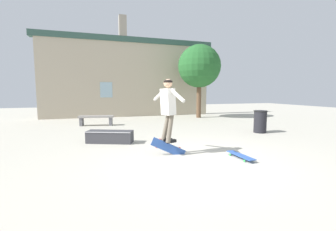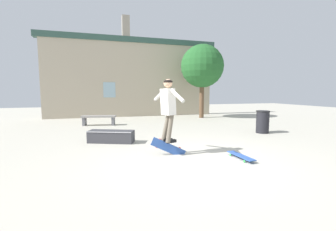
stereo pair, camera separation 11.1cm
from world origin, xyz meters
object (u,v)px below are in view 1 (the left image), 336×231
at_px(park_bench, 96,118).
at_px(skateboard_flipping, 168,148).
at_px(skateboard_resting, 241,155).
at_px(trash_bin, 260,121).
at_px(skate_ledge, 110,137).
at_px(skater, 168,105).
at_px(tree_right, 199,67).

relative_size(park_bench, skateboard_flipping, 1.82).
bearing_deg(skateboard_resting, trash_bin, -48.72).
relative_size(skate_ledge, skater, 0.94).
distance_m(tree_right, skateboard_flipping, 8.59).
distance_m(skate_ledge, skateboard_resting, 3.81).
relative_size(tree_right, park_bench, 2.69).
bearing_deg(skateboard_resting, skate_ledge, 44.90).
bearing_deg(park_bench, skateboard_flipping, -61.69).
height_order(trash_bin, skater, skater).
distance_m(tree_right, park_bench, 6.56).
bearing_deg(park_bench, tree_right, 25.41).
xyz_separation_m(park_bench, trash_bin, (5.89, -3.74, 0.12)).
xyz_separation_m(tree_right, trash_bin, (0.07, -5.18, -2.56)).
relative_size(tree_right, skater, 2.78).
xyz_separation_m(park_bench, skate_ledge, (0.38, -3.74, -0.14)).
relative_size(skater, skateboard_resting, 1.80).
bearing_deg(trash_bin, skate_ledge, -180.00).
distance_m(skateboard_flipping, skateboard_resting, 1.71).
bearing_deg(skateboard_flipping, tree_right, 68.90).
xyz_separation_m(park_bench, skateboard_resting, (3.17, -6.33, -0.26)).
bearing_deg(tree_right, skater, -120.88).
bearing_deg(skateboard_flipping, skate_ledge, 135.37).
distance_m(park_bench, skateboard_resting, 7.08).
bearing_deg(tree_right, skate_ledge, -136.42).
xyz_separation_m(tree_right, skateboard_flipping, (-4.16, -6.97, -2.82)).
bearing_deg(tree_right, trash_bin, -89.22).
relative_size(park_bench, trash_bin, 1.88).
xyz_separation_m(trash_bin, skater, (-4.23, -1.79, 0.79)).
xyz_separation_m(skate_ledge, skateboard_resting, (2.79, -2.59, -0.11)).
distance_m(park_bench, skater, 5.84).
xyz_separation_m(park_bench, skater, (1.65, -5.53, 0.91)).
distance_m(trash_bin, skater, 4.66).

